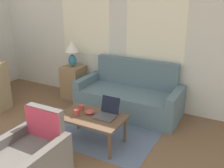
% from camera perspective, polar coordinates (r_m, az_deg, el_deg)
% --- Properties ---
extents(wall_back, '(6.86, 0.06, 2.60)m').
position_cam_1_polar(wall_back, '(5.07, 2.31, 10.23)').
color(wall_back, silver).
rests_on(wall_back, ground_plane).
extents(rug, '(1.70, 1.80, 0.01)m').
position_cam_1_polar(rug, '(4.45, -0.30, -9.01)').
color(rug, slate).
rests_on(rug, ground_plane).
extents(couch, '(1.88, 0.82, 0.95)m').
position_cam_1_polar(couch, '(4.84, 3.89, -2.98)').
color(couch, slate).
rests_on(couch, ground_plane).
extents(armchair, '(0.71, 0.79, 0.82)m').
position_cam_1_polar(armchair, '(3.37, -17.15, -15.46)').
color(armchair, '#514C47').
rests_on(armchair, ground_plane).
extents(side_table, '(0.42, 0.42, 0.67)m').
position_cam_1_polar(side_table, '(5.54, -8.36, 0.50)').
color(side_table, '#937551').
rests_on(side_table, ground_plane).
extents(table_lamp, '(0.28, 0.28, 0.52)m').
position_cam_1_polar(table_lamp, '(5.36, -8.71, 7.22)').
color(table_lamp, teal).
rests_on(table_lamp, side_table).
extents(coffee_table, '(0.95, 0.58, 0.44)m').
position_cam_1_polar(coffee_table, '(3.83, -4.43, -7.67)').
color(coffee_table, brown).
rests_on(coffee_table, ground_plane).
extents(laptop, '(0.28, 0.31, 0.26)m').
position_cam_1_polar(laptop, '(3.78, -1.03, -6.17)').
color(laptop, '#47474C').
rests_on(laptop, coffee_table).
extents(cup_navy, '(0.07, 0.07, 0.08)m').
position_cam_1_polar(cup_navy, '(4.00, -6.68, -5.12)').
color(cup_navy, '#B23D38').
rests_on(cup_navy, coffee_table).
extents(cup_yellow, '(0.08, 0.08, 0.10)m').
position_cam_1_polar(cup_yellow, '(3.84, -7.70, -6.16)').
color(cup_yellow, '#B23D38').
rests_on(cup_yellow, coffee_table).
extents(snack_bowl, '(0.14, 0.14, 0.06)m').
position_cam_1_polar(snack_bowl, '(3.88, -4.88, -6.06)').
color(snack_bowl, '#B23D38').
rests_on(snack_bowl, coffee_table).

